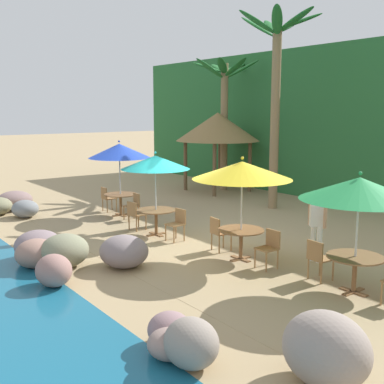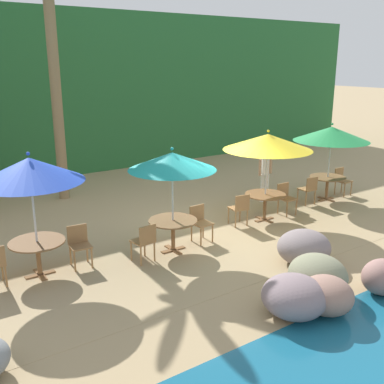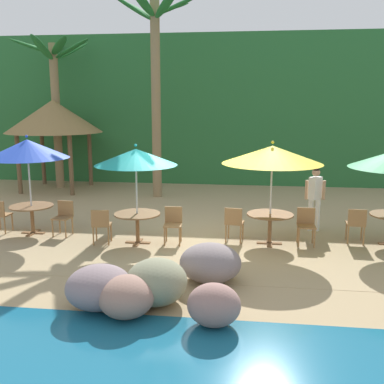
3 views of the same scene
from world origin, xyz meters
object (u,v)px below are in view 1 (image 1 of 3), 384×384
Objects in this scene: dining_table_teal at (156,214)px; chair_green_inland at (318,257)px; dining_table_blue at (120,198)px; chair_blue_inland at (107,197)px; umbrella_blue at (119,151)px; dining_table_yellow at (241,234)px; umbrella_green at (359,189)px; umbrella_yellow at (242,170)px; dining_table_green at (355,262)px; palapa_hut at (218,127)px; palm_tree_nearest at (224,101)px; waiter_in_white at (317,221)px; umbrella_teal at (155,162)px; palm_tree_second at (276,79)px; chair_blue_seaward at (134,204)px; chair_yellow_seaward at (269,246)px; chair_yellow_inland at (218,231)px; chair_teal_seaward at (177,222)px; chair_teal_inland at (135,213)px.

chair_green_inland is at bearing 6.97° from dining_table_teal.
dining_table_blue is 0.86m from chair_blue_inland.
chair_blue_inland is (-0.85, -0.07, -1.68)m from umbrella_blue.
umbrella_green reaches higher than dining_table_yellow.
dining_table_teal is at bearing -173.58° from umbrella_yellow.
dining_table_blue is at bearing 179.03° from umbrella_yellow.
dining_table_teal is at bearing -173.03° from chair_green_inland.
palapa_hut is (-10.83, 5.66, 2.17)m from dining_table_green.
palm_tree_nearest reaches higher than dining_table_teal.
waiter_in_white is (8.08, 1.26, 0.47)m from chair_blue_inland.
umbrella_teal is 4.77m from waiter_in_white.
dining_table_teal is 0.16× the size of palm_tree_second.
chair_blue_seaward is at bearing -64.90° from palapa_hut.
chair_yellow_seaward reaches higher than dining_table_blue.
chair_yellow_inland reaches higher than dining_table_blue.
umbrella_blue is 2.31× the size of dining_table_yellow.
dining_table_blue is 3.75m from chair_teal_seaward.
chair_yellow_seaward is (6.89, -0.02, -0.10)m from dining_table_blue.
dining_table_green is (2.90, 0.31, 0.00)m from dining_table_yellow.
chair_blue_seaward is at bearing -65.94° from palm_tree_nearest.
umbrella_yellow is 2.25× the size of dining_table_green.
dining_table_blue is 1.00× the size of dining_table_teal.
dining_table_teal is at bearing 90.00° from umbrella_teal.
umbrella_blue is 6.24m from dining_table_yellow.
umbrella_blue is at bearing -178.67° from dining_table_green.
chair_teal_inland is 0.36× the size of umbrella_green.
palapa_hut is at bearing 115.10° from chair_blue_seaward.
chair_teal_seaward is 0.15× the size of palm_tree_nearest.
chair_teal_seaward is 0.79× the size of dining_table_yellow.
chair_green_inland is at bearing 1.27° from umbrella_blue.
chair_teal_seaward is 5.23m from dining_table_green.
umbrella_teal is 6.25m from dining_table_green.
chair_yellow_seaward and chair_yellow_inland have the same top height.
palm_tree_second reaches higher than umbrella_yellow.
waiter_in_white is (2.05, 1.27, 0.47)m from chair_yellow_inland.
umbrella_teal is at bearing -159.19° from waiter_in_white.
dining_table_blue is 5.18m from chair_yellow_inland.
palm_tree_second is (-3.79, 5.12, 2.46)m from umbrella_yellow.
umbrella_blue is at bearing -178.67° from umbrella_green.
dining_table_green is at bearing 6.38° from chair_yellow_seaward.
waiter_in_white is (1.19, 1.29, 0.37)m from dining_table_yellow.
chair_green_inland is at bearing 9.53° from chair_yellow_seaward.
umbrella_yellow is at bearing -172.18° from chair_green_inland.
dining_table_teal is 1.26× the size of chair_teal_inland.
palm_tree_nearest is at bearing 150.83° from umbrella_green.
chair_blue_seaward is 6.87m from palapa_hut.
umbrella_green is 0.66× the size of palapa_hut.
umbrella_yellow reaches higher than chair_teal_inland.
umbrella_teal is at bearing -173.58° from umbrella_yellow.
chair_teal_seaward is at bearing -156.72° from waiter_in_white.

